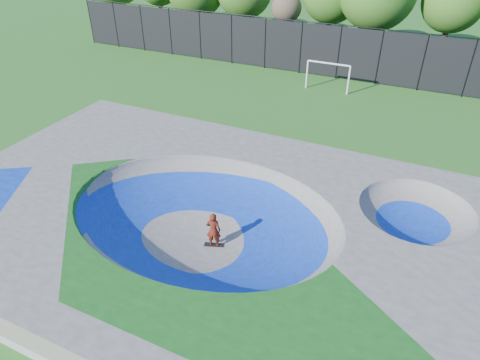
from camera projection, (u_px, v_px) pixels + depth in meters
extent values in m
plane|color=#24621B|center=(205.00, 238.00, 17.34)|extent=(120.00, 120.00, 0.00)
cube|color=gray|center=(204.00, 224.00, 16.93)|extent=(22.00, 14.00, 1.50)
imported|color=#B02C0E|center=(213.00, 230.00, 16.54)|extent=(0.65, 0.52, 1.57)
cube|color=black|center=(214.00, 245.00, 16.95)|extent=(0.81, 0.46, 0.05)
cylinder|color=white|center=(307.00, 74.00, 31.07)|extent=(0.12, 0.12, 2.03)
cylinder|color=white|center=(349.00, 80.00, 29.99)|extent=(0.12, 0.12, 2.03)
cylinder|color=white|center=(329.00, 63.00, 29.98)|extent=(3.04, 0.12, 0.12)
cylinder|color=black|center=(91.00, 22.00, 40.79)|extent=(0.09, 0.09, 4.00)
cylinder|color=black|center=(116.00, 25.00, 39.72)|extent=(0.09, 0.09, 4.00)
cylinder|color=black|center=(142.00, 28.00, 38.65)|extent=(0.09, 0.09, 4.00)
cylinder|color=black|center=(170.00, 32.00, 37.59)|extent=(0.09, 0.09, 4.00)
cylinder|color=black|center=(200.00, 35.00, 36.52)|extent=(0.09, 0.09, 4.00)
cylinder|color=black|center=(232.00, 39.00, 35.45)|extent=(0.09, 0.09, 4.00)
cylinder|color=black|center=(265.00, 44.00, 34.39)|extent=(0.09, 0.09, 4.00)
cylinder|color=black|center=(301.00, 48.00, 33.32)|extent=(0.09, 0.09, 4.00)
cylinder|color=black|center=(339.00, 53.00, 32.25)|extent=(0.09, 0.09, 4.00)
cylinder|color=black|center=(379.00, 58.00, 31.18)|extent=(0.09, 0.09, 4.00)
cylinder|color=black|center=(423.00, 63.00, 30.12)|extent=(0.09, 0.09, 4.00)
cylinder|color=black|center=(469.00, 69.00, 29.05)|extent=(0.09, 0.09, 4.00)
cube|color=black|center=(339.00, 53.00, 32.25)|extent=(48.00, 0.03, 3.80)
cylinder|color=black|center=(342.00, 25.00, 31.17)|extent=(48.00, 0.08, 0.08)
cylinder|color=#462E23|center=(120.00, 15.00, 44.71)|extent=(0.44, 0.44, 3.35)
cylinder|color=#462E23|center=(162.00, 17.00, 44.23)|extent=(0.44, 0.44, 3.25)
cylinder|color=#462E23|center=(198.00, 25.00, 42.65)|extent=(0.44, 0.44, 2.66)
cylinder|color=#462E23|center=(244.00, 28.00, 40.98)|extent=(0.44, 0.44, 2.91)
cylinder|color=#462E23|center=(285.00, 37.00, 38.25)|extent=(0.44, 0.44, 2.82)
sphere|color=brown|center=(287.00, 8.00, 36.90)|extent=(2.60, 2.60, 2.60)
cylinder|color=#462E23|center=(328.00, 36.00, 37.96)|extent=(0.44, 0.44, 3.25)
cylinder|color=#462E23|center=(370.00, 43.00, 35.32)|extent=(0.44, 0.44, 3.50)
cylinder|color=#462E23|center=(442.00, 47.00, 34.46)|extent=(0.44, 0.44, 3.45)
sphere|color=#346A1C|center=(454.00, 1.00, 32.58)|extent=(4.69, 4.69, 4.69)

